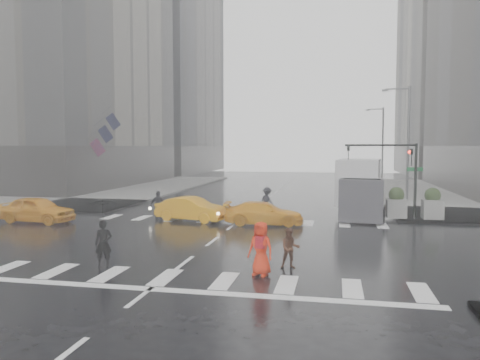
% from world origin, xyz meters
% --- Properties ---
extents(ground, '(120.00, 120.00, 0.00)m').
position_xyz_m(ground, '(0.00, 0.00, 0.00)').
color(ground, black).
rests_on(ground, ground).
extents(sidewalk_nw, '(35.00, 35.00, 0.15)m').
position_xyz_m(sidewalk_nw, '(-19.50, 17.50, 0.07)').
color(sidewalk_nw, slate).
rests_on(sidewalk_nw, ground).
extents(building_nw, '(26.05, 26.05, 38.00)m').
position_xyz_m(building_nw, '(-29.00, 27.00, 17.25)').
color(building_nw, '#9B9587').
rests_on(building_nw, ground).
extents(building_nw_far, '(26.05, 26.05, 44.00)m').
position_xyz_m(building_nw_far, '(-29.00, 56.00, 20.19)').
color(building_nw_far, '#5A5854').
rests_on(building_nw_far, ground).
extents(road_markings, '(18.00, 48.00, 0.01)m').
position_xyz_m(road_markings, '(0.00, 0.00, 0.01)').
color(road_markings, silver).
rests_on(road_markings, ground).
extents(traffic_signal_pole, '(4.45, 0.42, 4.50)m').
position_xyz_m(traffic_signal_pole, '(9.01, 8.01, 3.22)').
color(traffic_signal_pole, black).
rests_on(traffic_signal_pole, ground).
extents(street_lamp_near, '(2.15, 0.22, 9.00)m').
position_xyz_m(street_lamp_near, '(10.87, 18.00, 4.95)').
color(street_lamp_near, '#59595B').
rests_on(street_lamp_near, ground).
extents(street_lamp_far, '(2.15, 0.22, 9.00)m').
position_xyz_m(street_lamp_far, '(10.87, 38.00, 4.95)').
color(street_lamp_far, '#59595B').
rests_on(street_lamp_far, ground).
extents(planter_west, '(1.10, 1.10, 1.80)m').
position_xyz_m(planter_west, '(7.00, 8.20, 0.98)').
color(planter_west, slate).
rests_on(planter_west, ground).
extents(planter_mid, '(1.10, 1.10, 1.80)m').
position_xyz_m(planter_mid, '(9.00, 8.20, 0.98)').
color(planter_mid, slate).
rests_on(planter_mid, ground).
extents(planter_east, '(1.10, 1.10, 1.80)m').
position_xyz_m(planter_east, '(11.00, 8.20, 0.98)').
color(planter_east, slate).
rests_on(planter_east, ground).
extents(flag_cluster, '(2.87, 3.06, 4.69)m').
position_xyz_m(flag_cluster, '(-15.08, 18.50, 5.64)').
color(flag_cluster, '#59595B').
rests_on(flag_cluster, ground).
extents(pedestrian_black, '(1.23, 1.24, 2.43)m').
position_xyz_m(pedestrian_black, '(-2.67, -5.12, 1.61)').
color(pedestrian_black, black).
rests_on(pedestrian_black, ground).
extents(pedestrian_brown, '(0.79, 0.67, 1.44)m').
position_xyz_m(pedestrian_brown, '(3.91, -4.00, 0.72)').
color(pedestrian_brown, '#452718').
rests_on(pedestrian_brown, ground).
extents(pedestrian_orange, '(1.02, 0.82, 1.81)m').
position_xyz_m(pedestrian_orange, '(3.03, -5.10, 0.91)').
color(pedestrian_orange, red).
rests_on(pedestrian_orange, ground).
extents(pedestrian_far_a, '(1.01, 0.62, 1.73)m').
position_xyz_m(pedestrian_far_a, '(-4.69, 5.38, 0.86)').
color(pedestrian_far_a, black).
rests_on(pedestrian_far_a, ground).
extents(pedestrian_far_b, '(1.26, 1.19, 1.73)m').
position_xyz_m(pedestrian_far_b, '(1.22, 9.01, 0.87)').
color(pedestrian_far_b, black).
rests_on(pedestrian_far_b, ground).
extents(taxi_front, '(4.52, 2.18, 1.49)m').
position_xyz_m(taxi_front, '(-11.17, 3.20, 0.74)').
color(taxi_front, '#FCA20D').
rests_on(taxi_front, ground).
extents(taxi_mid, '(4.46, 2.37, 1.40)m').
position_xyz_m(taxi_mid, '(-2.69, 5.47, 0.70)').
color(taxi_mid, '#FCA20D').
rests_on(taxi_mid, ground).
extents(taxi_rear, '(4.01, 2.14, 1.27)m').
position_xyz_m(taxi_rear, '(1.61, 5.03, 0.63)').
color(taxi_rear, '#FCA20D').
rests_on(taxi_rear, ground).
extents(box_truck, '(2.49, 6.63, 3.52)m').
position_xyz_m(box_truck, '(6.94, 9.22, 1.88)').
color(box_truck, silver).
rests_on(box_truck, ground).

